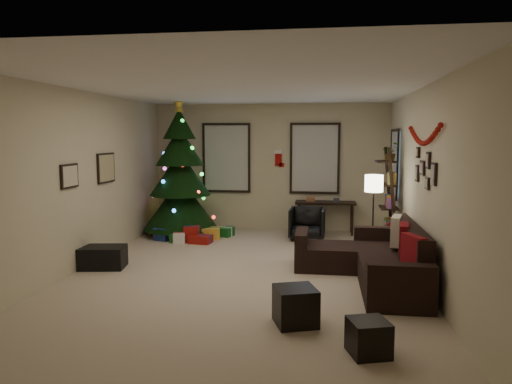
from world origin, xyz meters
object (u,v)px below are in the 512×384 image
at_px(christmas_tree, 180,179).
at_px(sofa, 375,261).
at_px(desk, 325,205).
at_px(desk_chair, 307,223).
at_px(bookshelf, 390,201).

bearing_deg(christmas_tree, sofa, -35.72).
relative_size(christmas_tree, sofa, 1.13).
height_order(sofa, desk, sofa).
bearing_deg(christmas_tree, desk_chair, -1.34).
distance_m(sofa, bookshelf, 1.98).
bearing_deg(desk_chair, bookshelf, -23.36).
bearing_deg(desk_chair, christmas_tree, -178.89).
bearing_deg(desk_chair, desk, 63.94).
relative_size(christmas_tree, desk, 2.26).
xyz_separation_m(sofa, desk_chair, (-1.03, 2.54, 0.05)).
distance_m(christmas_tree, desk, 3.04).
xyz_separation_m(desk, bookshelf, (1.11, -1.36, 0.30)).
xyz_separation_m(sofa, bookshelf, (0.43, 1.83, 0.62)).
xyz_separation_m(sofa, desk, (-0.68, 3.19, 0.32)).
bearing_deg(sofa, bookshelf, 76.78).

